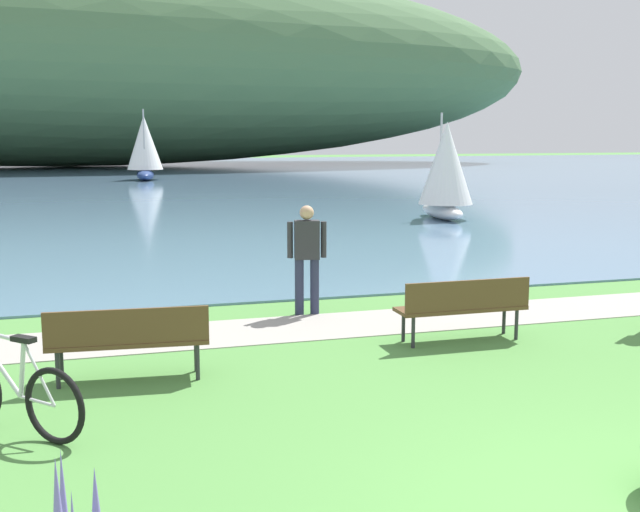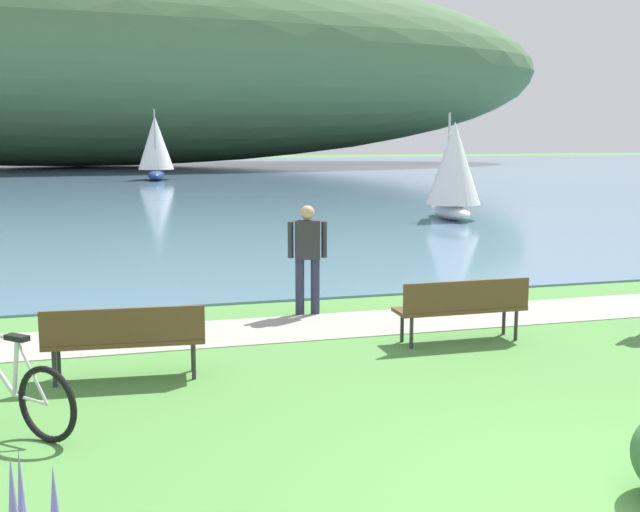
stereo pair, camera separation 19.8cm
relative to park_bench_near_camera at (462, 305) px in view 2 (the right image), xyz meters
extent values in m
cube|color=#5B7F9E|center=(-1.01, 43.16, -0.50)|extent=(180.00, 80.00, 0.04)
ellipsoid|color=#4C7047|center=(-6.56, 62.37, 8.41)|extent=(86.87, 28.00, 17.78)
cube|color=#A39E93|center=(-1.01, 1.35, -0.52)|extent=(60.00, 1.50, 0.01)
cube|color=brown|center=(0.00, 0.08, -0.07)|extent=(1.80, 0.48, 0.05)
cube|color=brown|center=(0.00, -0.13, 0.15)|extent=(1.80, 0.04, 0.40)
cylinder|color=#2D2D33|center=(-0.77, 0.25, -0.30)|extent=(0.05, 0.05, 0.45)
cylinder|color=#2D2D33|center=(0.76, 0.25, -0.30)|extent=(0.05, 0.05, 0.45)
cylinder|color=#2D2D33|center=(-0.76, -0.09, -0.30)|extent=(0.05, 0.05, 0.45)
cylinder|color=#2D2D33|center=(0.77, -0.09, -0.30)|extent=(0.05, 0.05, 0.45)
cube|color=brown|center=(-4.41, -0.41, -0.07)|extent=(1.83, 0.62, 0.05)
cube|color=brown|center=(-4.43, -0.62, 0.15)|extent=(1.80, 0.18, 0.40)
cylinder|color=#2D2D33|center=(-5.16, -0.18, -0.30)|extent=(0.05, 0.05, 0.45)
cylinder|color=#2D2D33|center=(-3.64, -0.31, -0.30)|extent=(0.05, 0.05, 0.45)
cylinder|color=#2D2D33|center=(-5.19, -0.52, -0.30)|extent=(0.05, 0.05, 0.45)
cylinder|color=#2D2D33|center=(-3.67, -0.64, -0.30)|extent=(0.05, 0.05, 0.45)
torus|color=black|center=(-5.15, -2.16, -0.16)|extent=(0.56, 0.54, 0.72)
cylinder|color=silver|center=(-5.43, -1.89, 0.12)|extent=(0.12, 0.12, 0.54)
cylinder|color=silver|center=(-5.30, -2.01, -0.15)|extent=(0.33, 0.32, 0.05)
cylinder|color=silver|center=(-5.27, -2.04, 0.11)|extent=(0.29, 0.28, 0.56)
cube|color=black|center=(-5.40, -1.92, 0.42)|extent=(0.24, 0.24, 0.05)
cylinder|color=#282D47|center=(-1.71, 2.19, -0.08)|extent=(0.14, 0.14, 0.88)
cylinder|color=#282D47|center=(-1.47, 2.15, -0.08)|extent=(0.14, 0.14, 0.88)
cube|color=#2D2D33|center=(-1.59, 2.17, 0.66)|extent=(0.41, 0.29, 0.60)
sphere|color=tan|center=(-1.59, 2.17, 1.08)|extent=(0.22, 0.22, 0.22)
cylinder|color=#2D2D33|center=(-1.85, 2.22, 0.66)|extent=(0.09, 0.09, 0.56)
cylinder|color=#2D2D33|center=(-1.34, 2.12, 0.66)|extent=(0.09, 0.09, 0.56)
ellipsoid|color=navy|center=(-1.59, 39.21, -0.16)|extent=(1.33, 3.70, 0.63)
cylinder|color=#B2B2B2|center=(-1.61, 38.93, 1.97)|extent=(0.09, 0.09, 3.63)
cone|color=white|center=(-1.56, 39.55, 1.79)|extent=(2.33, 2.33, 3.27)
ellipsoid|color=white|center=(6.30, 14.05, -0.22)|extent=(1.03, 2.99, 0.51)
cylinder|color=#B2B2B2|center=(6.31, 14.28, 1.50)|extent=(0.07, 0.07, 2.94)
cone|color=white|center=(6.28, 13.77, 1.35)|extent=(1.87, 1.87, 2.64)
camera|label=1|loc=(-4.74, -9.27, 2.26)|focal=43.63mm
camera|label=2|loc=(-4.55, -9.33, 2.26)|focal=43.63mm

